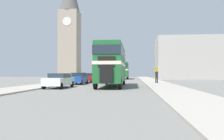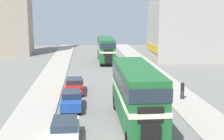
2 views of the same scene
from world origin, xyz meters
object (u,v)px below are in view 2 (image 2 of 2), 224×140
(double_decker_bus, at_px, (136,91))
(bus_distant, at_px, (106,48))
(car_parked_near, at_px, (65,131))
(car_parked_mid, at_px, (72,100))
(car_parked_far, at_px, (74,85))
(pedestrian_walking, at_px, (182,89))

(double_decker_bus, bearing_deg, bus_distant, 90.24)
(car_parked_near, xyz_separation_m, car_parked_mid, (0.15, 7.16, 0.03))
(car_parked_near, height_order, car_parked_mid, car_parked_mid)
(car_parked_far, bearing_deg, pedestrian_walking, -20.40)
(car_parked_mid, bearing_deg, car_parked_far, 89.11)
(car_parked_near, xyz_separation_m, car_parked_far, (0.24, 12.69, 0.00))
(car_parked_mid, xyz_separation_m, car_parked_far, (0.09, 5.53, -0.02))
(pedestrian_walking, bearing_deg, bus_distant, 103.35)
(bus_distant, bearing_deg, car_parked_mid, -100.62)
(double_decker_bus, xyz_separation_m, car_parked_mid, (-4.86, 4.49, -1.83))
(car_parked_far, bearing_deg, double_decker_bus, -64.50)
(double_decker_bus, height_order, bus_distant, double_decker_bus)
(car_parked_near, bearing_deg, pedestrian_walking, 40.28)
(double_decker_bus, distance_m, bus_distant, 29.75)
(car_parked_far, bearing_deg, car_parked_mid, -90.89)
(double_decker_bus, bearing_deg, car_parked_mid, 137.29)
(bus_distant, height_order, car_parked_far, bus_distant)
(car_parked_near, xyz_separation_m, pedestrian_walking, (10.48, 8.88, 0.35))
(double_decker_bus, bearing_deg, pedestrian_walking, 48.67)
(bus_distant, bearing_deg, car_parked_near, -98.58)
(car_parked_near, bearing_deg, double_decker_bus, 28.02)
(double_decker_bus, relative_size, pedestrian_walking, 5.91)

